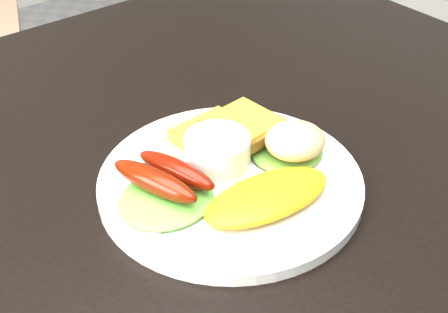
% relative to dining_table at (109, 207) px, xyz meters
% --- Properties ---
extents(dining_table, '(1.20, 0.80, 0.04)m').
position_rel_dining_table_xyz_m(dining_table, '(0.00, 0.00, 0.00)').
color(dining_table, black).
rests_on(dining_table, ground).
extents(plate, '(0.26, 0.26, 0.01)m').
position_rel_dining_table_xyz_m(plate, '(0.10, -0.07, 0.03)').
color(plate, white).
rests_on(plate, dining_table).
extents(lettuce_left, '(0.10, 0.09, 0.01)m').
position_rel_dining_table_xyz_m(lettuce_left, '(0.03, -0.06, 0.04)').
color(lettuce_left, green).
rests_on(lettuce_left, plate).
extents(lettuce_right, '(0.08, 0.07, 0.01)m').
position_rel_dining_table_xyz_m(lettuce_right, '(0.17, -0.08, 0.04)').
color(lettuce_right, '#3A8E24').
rests_on(lettuce_right, plate).
extents(omelette, '(0.14, 0.08, 0.02)m').
position_rel_dining_table_xyz_m(omelette, '(0.10, -0.12, 0.04)').
color(omelette, gold).
rests_on(omelette, plate).
extents(sausage_a, '(0.05, 0.10, 0.02)m').
position_rel_dining_table_xyz_m(sausage_a, '(0.03, -0.05, 0.05)').
color(sausage_a, '#640400').
rests_on(sausage_a, lettuce_left).
extents(sausage_b, '(0.04, 0.09, 0.02)m').
position_rel_dining_table_xyz_m(sausage_b, '(0.05, -0.05, 0.05)').
color(sausage_b, '#6D1806').
rests_on(sausage_b, lettuce_left).
extents(ramekin, '(0.08, 0.08, 0.04)m').
position_rel_dining_table_xyz_m(ramekin, '(0.10, -0.05, 0.05)').
color(ramekin, white).
rests_on(ramekin, plate).
extents(toast_a, '(0.08, 0.08, 0.01)m').
position_rel_dining_table_xyz_m(toast_a, '(0.13, -0.01, 0.04)').
color(toast_a, olive).
rests_on(toast_a, plate).
extents(toast_b, '(0.08, 0.08, 0.01)m').
position_rel_dining_table_xyz_m(toast_b, '(0.15, -0.03, 0.05)').
color(toast_b, brown).
rests_on(toast_b, toast_a).
extents(potato_salad, '(0.08, 0.07, 0.03)m').
position_rel_dining_table_xyz_m(potato_salad, '(0.17, -0.09, 0.06)').
color(potato_salad, beige).
rests_on(potato_salad, lettuce_right).
extents(fork, '(0.15, 0.05, 0.00)m').
position_rel_dining_table_xyz_m(fork, '(0.07, -0.07, 0.03)').
color(fork, '#ADAFB7').
rests_on(fork, plate).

